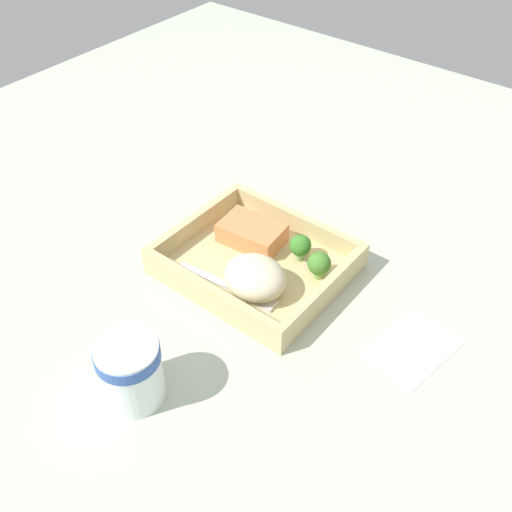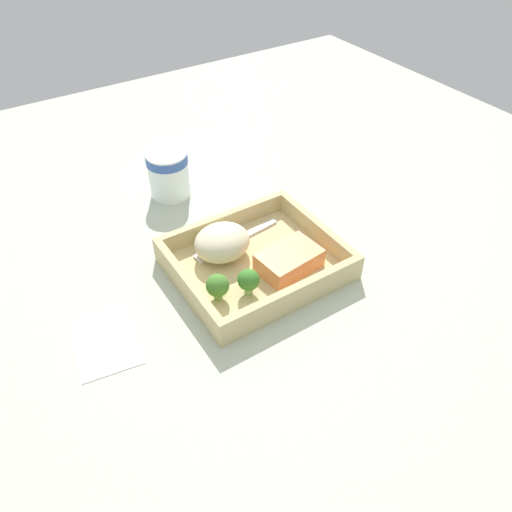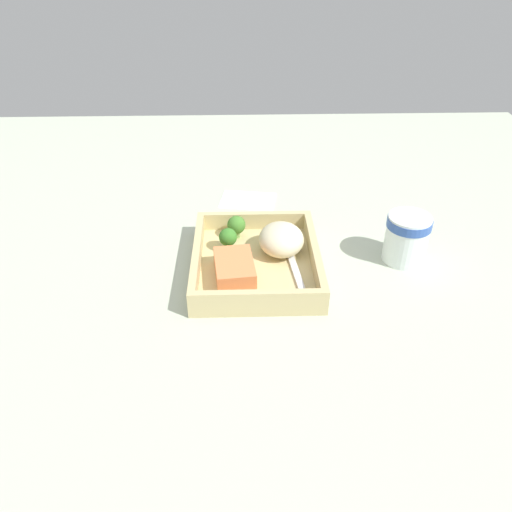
# 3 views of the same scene
# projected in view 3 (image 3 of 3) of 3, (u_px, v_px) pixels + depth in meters

# --- Properties ---
(ground_plane) EXTENTS (1.60, 1.60, 0.02)m
(ground_plane) POSITION_uv_depth(u_px,v_px,m) (256.00, 274.00, 0.86)
(ground_plane) COLOR #B4BFA8
(takeout_tray) EXTENTS (0.25, 0.21, 0.01)m
(takeout_tray) POSITION_uv_depth(u_px,v_px,m) (256.00, 266.00, 0.85)
(takeout_tray) COLOR #C9B67F
(takeout_tray) RESTS_ON ground_plane
(tray_rim) EXTENTS (0.25, 0.21, 0.03)m
(tray_rim) POSITION_uv_depth(u_px,v_px,m) (256.00, 256.00, 0.84)
(tray_rim) COLOR #C9B67F
(tray_rim) RESTS_ON takeout_tray
(salmon_fillet) EXTENTS (0.10, 0.07, 0.03)m
(salmon_fillet) POSITION_uv_depth(u_px,v_px,m) (234.00, 269.00, 0.81)
(salmon_fillet) COLOR #EF864E
(salmon_fillet) RESTS_ON takeout_tray
(mashed_potatoes) EXTENTS (0.09, 0.08, 0.05)m
(mashed_potatoes) POSITION_uv_depth(u_px,v_px,m) (281.00, 239.00, 0.86)
(mashed_potatoes) COLOR beige
(mashed_potatoes) RESTS_ON takeout_tray
(broccoli_floret_1) EXTENTS (0.03, 0.03, 0.04)m
(broccoli_floret_1) POSITION_uv_depth(u_px,v_px,m) (228.00, 238.00, 0.87)
(broccoli_floret_1) COLOR #7FAA65
(broccoli_floret_1) RESTS_ON takeout_tray
(broccoli_floret_2) EXTENTS (0.03, 0.03, 0.04)m
(broccoli_floret_2) POSITION_uv_depth(u_px,v_px,m) (236.00, 225.00, 0.90)
(broccoli_floret_2) COLOR #77A050
(broccoli_floret_2) RESTS_ON takeout_tray
(fork) EXTENTS (0.16, 0.03, 0.00)m
(fork) POSITION_uv_depth(u_px,v_px,m) (292.00, 259.00, 0.85)
(fork) COLOR silver
(fork) RESTS_ON takeout_tray
(paper_cup) EXTENTS (0.07, 0.07, 0.09)m
(paper_cup) POSITION_uv_depth(u_px,v_px,m) (407.00, 236.00, 0.85)
(paper_cup) COLOR white
(paper_cup) RESTS_ON ground_plane
(receipt_slip) EXTENTS (0.10, 0.13, 0.00)m
(receipt_slip) POSITION_uv_depth(u_px,v_px,m) (248.00, 200.00, 1.06)
(receipt_slip) COLOR white
(receipt_slip) RESTS_ON ground_plane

